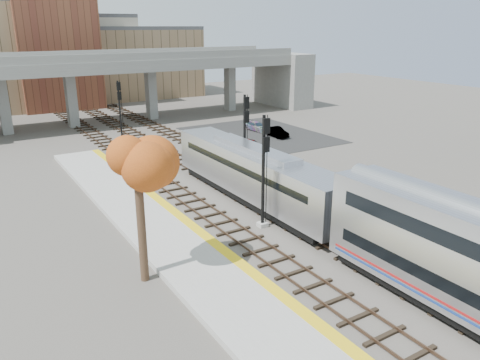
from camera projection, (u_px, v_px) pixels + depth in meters
ground at (327, 253)px, 27.66m from camera, size 160.00×160.00×0.00m
platform at (220, 284)px, 23.97m from camera, size 4.50×60.00×0.35m
yellow_strip at (251, 271)px, 24.87m from camera, size 0.70×60.00×0.01m
tracks at (232, 189)px, 38.18m from camera, size 10.70×95.00×0.25m
overpass at (136, 78)px, 64.58m from camera, size 54.00×12.00×9.50m
buildings_far at (70, 55)px, 79.49m from camera, size 43.00×21.00×20.60m
parking_lot at (259, 135)px, 57.23m from camera, size 14.00×18.00×0.04m
locomotive at (254, 173)px, 35.01m from camera, size 3.02×19.05×4.10m
signal_mast_near at (264, 172)px, 29.98m from camera, size 0.60×0.64×7.52m
signal_mast_mid at (245, 139)px, 39.08m from camera, size 0.60×0.64×7.44m
signal_mast_far at (120, 112)px, 53.48m from camera, size 0.60×0.64×6.87m
tree at (137, 163)px, 22.71m from camera, size 3.60×3.60×8.70m
car_a at (251, 144)px, 50.37m from camera, size 2.14×3.47×1.10m
car_b at (277, 132)px, 55.92m from camera, size 1.34×3.61×1.18m
car_c at (257, 126)px, 59.38m from camera, size 1.99×3.90×1.08m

